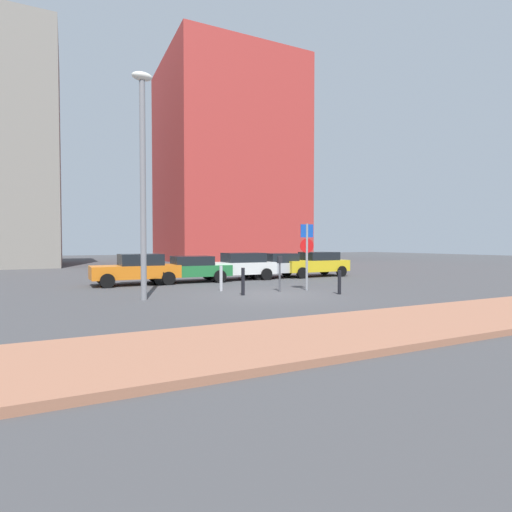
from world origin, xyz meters
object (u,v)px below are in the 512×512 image
Objects in this scene: parked_car_yellow at (315,264)px; parking_sign_post at (307,248)px; parked_car_silver at (276,265)px; parked_car_green at (188,268)px; parked_car_orange at (137,269)px; parked_car_white at (239,266)px; parking_meter at (280,269)px; traffic_bollard_mid at (221,278)px; traffic_bollard_near at (243,282)px; street_lamp at (143,168)px; traffic_bollard_far at (339,282)px.

parking_sign_post reaches higher than parked_car_yellow.
parked_car_silver is 0.96× the size of parked_car_yellow.
parked_car_green is at bearing 122.23° from parking_sign_post.
parked_car_orange is 1.01× the size of parked_car_white.
parking_meter is 2.48m from traffic_bollard_mid.
parking_meter is at bearing -117.24° from parked_car_silver.
parking_meter is (-3.03, -5.89, 0.22)m from parked_car_silver.
parked_car_silver is at bearing 62.76° from parking_meter.
parking_sign_post is at bearing -21.75° from traffic_bollard_mid.
parked_car_silver is at bearing 52.32° from traffic_bollard_near.
parked_car_white is 1.44× the size of parking_sign_post.
street_lamp is (-8.50, -5.93, 3.85)m from parked_car_silver.
parked_car_green is 6.72m from parking_sign_post.
parked_car_white reaches higher than parked_car_silver.
traffic_bollard_far is (1.08, -7.39, -0.31)m from parked_car_white.
parked_car_silver is 4.36× the size of traffic_bollard_far.
parked_car_orange reaches higher than traffic_bollard_near.
street_lamp is 8.50× the size of traffic_bollard_far.
parked_car_white is 0.96× the size of parked_car_yellow.
street_lamp is (-0.62, -5.42, 3.81)m from parked_car_orange.
parking_meter is at bearing 175.47° from parking_sign_post.
parked_car_orange is 6.54m from traffic_bollard_near.
street_lamp reaches higher than parked_car_green.
parked_car_orange is 9.68m from traffic_bollard_far.
parking_meter is at bearing 133.32° from traffic_bollard_far.
parked_car_silver is 2.77× the size of parking_meter.
parked_car_silver is 11.05m from street_lamp.
parked_car_green reaches higher than traffic_bollard_far.
parked_car_yellow is 9.59m from traffic_bollard_near.
parked_car_orange is 0.93× the size of parked_car_green.
traffic_bollard_far is at bearing -38.60° from traffic_bollard_mid.
parking_sign_post is (-4.35, -5.73, 1.00)m from parked_car_yellow.
parking_meter is at bearing -67.50° from parked_car_green.
parking_meter is (2.28, -5.51, 0.24)m from parked_car_green.
parked_car_silver is at bearing 174.33° from parked_car_yellow.
traffic_bollard_near is at bearing -127.68° from parked_car_silver.
parked_car_silver is 0.51× the size of street_lamp.
traffic_bollard_far is (-3.93, -7.40, -0.30)m from parked_car_yellow.
parking_sign_post reaches higher than parked_car_orange.
parked_car_white reaches higher than traffic_bollard_near.
parked_car_green is at bearing 92.43° from traffic_bollard_mid.
parked_car_white is 5.15m from traffic_bollard_mid.
parked_car_orange is 3.90× the size of traffic_bollard_near.
parked_car_orange is at bearing -177.05° from parked_car_green.
parked_car_green reaches higher than traffic_bollard_mid.
street_lamp reaches higher than traffic_bollard_mid.
parking_sign_post reaches higher than parked_car_white.
parked_car_green is 4.19× the size of traffic_bollard_mid.
parked_car_green is at bearing -175.98° from parked_car_silver.
parking_sign_post is 2.68× the size of traffic_bollard_near.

